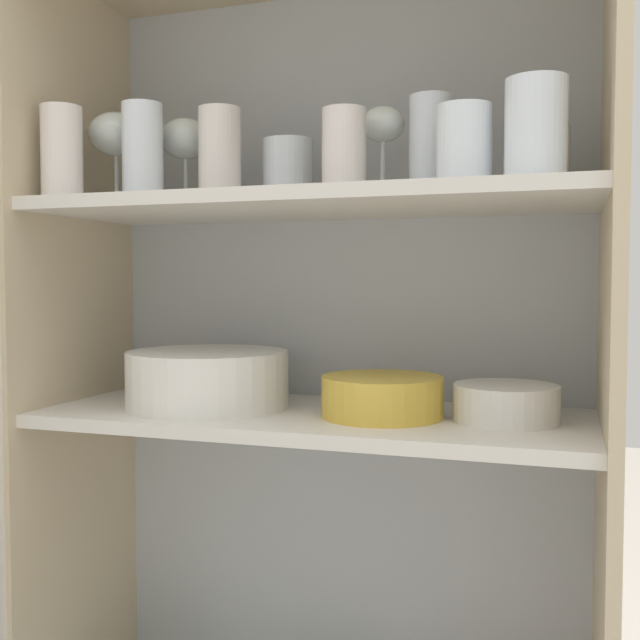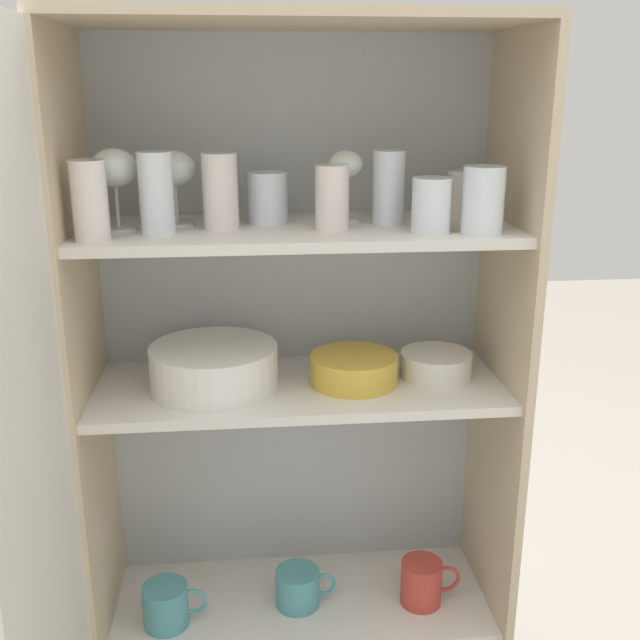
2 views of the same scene
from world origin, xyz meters
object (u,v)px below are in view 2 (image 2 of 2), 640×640
object	(u,v)px
plate_stack_white	(214,367)
mixing_bowl_large	(354,368)
coffee_mug_primary	(167,605)
serving_bowl_small	(436,363)

from	to	relation	value
plate_stack_white	mixing_bowl_large	world-z (taller)	plate_stack_white
plate_stack_white	mixing_bowl_large	xyz separation A→B (m)	(0.29, 0.00, -0.01)
plate_stack_white	coffee_mug_primary	bearing A→B (deg)	-159.07
plate_stack_white	serving_bowl_small	size ratio (longest dim) A/B	1.72
coffee_mug_primary	serving_bowl_small	bearing A→B (deg)	6.31
coffee_mug_primary	plate_stack_white	bearing A→B (deg)	20.93
plate_stack_white	serving_bowl_small	bearing A→B (deg)	2.23
plate_stack_white	coffee_mug_primary	size ratio (longest dim) A/B	1.86
plate_stack_white	coffee_mug_primary	world-z (taller)	plate_stack_white
mixing_bowl_large	coffee_mug_primary	xyz separation A→B (m)	(-0.41, -0.05, -0.51)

